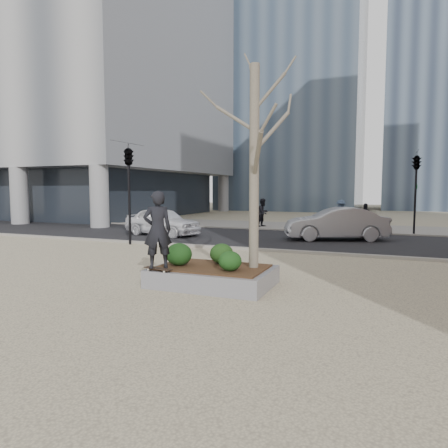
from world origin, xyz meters
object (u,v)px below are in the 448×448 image
at_px(planter, 213,277).
at_px(police_car, 162,221).
at_px(skateboard, 158,270).
at_px(skateboarder, 158,230).

distance_m(planter, police_car, 11.48).
height_order(skateboard, police_car, police_car).
bearing_deg(police_car, skateboarder, -138.23).
height_order(planter, police_car, police_car).
distance_m(skateboard, skateboarder, 0.98).
bearing_deg(police_car, planter, -131.36).
bearing_deg(planter, skateboard, -141.31).
bearing_deg(planter, skateboarder, -141.31).
height_order(skateboarder, police_car, skateboarder).
distance_m(planter, skateboard, 1.41).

